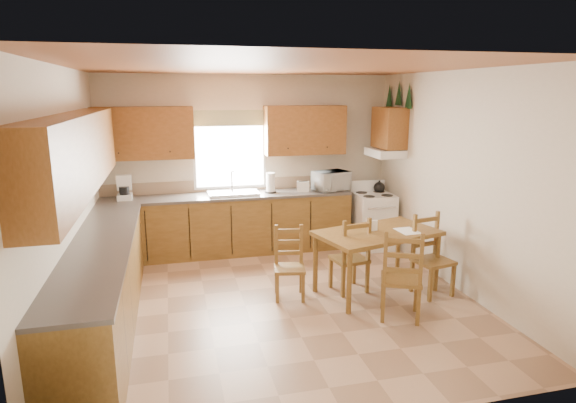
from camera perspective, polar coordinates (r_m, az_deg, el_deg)
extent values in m
plane|color=#A17D5E|center=(5.84, -0.74, -11.79)|extent=(4.50, 4.50, 0.00)
plane|color=brown|center=(5.32, -0.82, 15.69)|extent=(4.50, 4.50, 0.00)
plane|color=beige|center=(5.39, -24.77, 0.01)|extent=(4.50, 4.50, 0.00)
plane|color=beige|center=(6.31, 19.55, 2.20)|extent=(4.50, 4.50, 0.00)
plane|color=beige|center=(7.60, -4.65, 4.60)|extent=(4.50, 4.50, 0.00)
plane|color=beige|center=(3.34, 8.06, -6.29)|extent=(4.50, 4.50, 0.00)
cube|color=brown|center=(7.44, -6.99, -2.79)|extent=(3.75, 0.60, 0.88)
cube|color=brown|center=(5.46, -21.02, -9.51)|extent=(0.60, 3.60, 0.88)
cube|color=#4C4643|center=(7.33, -7.09, 0.67)|extent=(3.75, 0.63, 0.04)
cube|color=#4C4643|center=(5.31, -21.42, -4.91)|extent=(0.63, 3.60, 0.04)
cube|color=#877056|center=(7.59, -7.38, 1.93)|extent=(3.75, 0.01, 0.18)
cube|color=brown|center=(7.29, -16.71, 7.75)|extent=(1.41, 0.33, 0.75)
cube|color=brown|center=(7.57, 2.02, 8.45)|extent=(1.25, 0.33, 0.75)
cube|color=brown|center=(5.13, -23.79, 5.25)|extent=(0.33, 3.60, 0.75)
cube|color=brown|center=(7.59, 11.92, 8.54)|extent=(0.33, 0.62, 0.62)
cube|color=white|center=(7.61, 11.44, 5.69)|extent=(0.44, 0.62, 0.12)
cube|color=white|center=(7.50, -6.91, 5.99)|extent=(1.13, 0.02, 1.18)
cube|color=white|center=(7.50, -6.91, 5.98)|extent=(1.05, 0.01, 1.10)
cube|color=#4B6331|center=(7.43, -6.99, 9.79)|extent=(1.19, 0.01, 0.24)
cube|color=silver|center=(7.33, -6.52, 1.01)|extent=(0.75, 0.45, 0.04)
cone|color=#143418|center=(7.34, 14.13, 12.05)|extent=(0.22, 0.22, 0.36)
cone|color=#143418|center=(7.63, 13.00, 12.42)|extent=(0.22, 0.22, 0.36)
cone|color=#143418|center=(7.92, 11.93, 12.19)|extent=(0.22, 0.22, 0.36)
cube|color=white|center=(7.76, 10.05, -2.35)|extent=(0.60, 0.62, 0.85)
cube|color=white|center=(7.30, -18.84, 1.44)|extent=(0.19, 0.23, 0.32)
cylinder|color=white|center=(7.39, -2.08, 2.23)|extent=(0.14, 0.14, 0.31)
cube|color=white|center=(7.49, 1.80, 1.79)|extent=(0.22, 0.17, 0.16)
imported|color=white|center=(7.61, 5.14, 2.47)|extent=(0.58, 0.49, 0.30)
cube|color=brown|center=(6.10, 10.42, -6.99)|extent=(1.62, 1.18, 0.78)
cube|color=brown|center=(6.04, 7.29, -6.20)|extent=(0.45, 0.44, 0.95)
cube|color=brown|center=(5.43, 13.28, -8.31)|extent=(0.56, 0.55, 1.02)
cube|color=brown|center=(5.79, 0.18, -7.38)|extent=(0.42, 0.41, 0.87)
cube|color=brown|center=(6.14, 16.88, -6.19)|extent=(0.49, 0.47, 0.99)
cube|color=white|center=(6.06, 13.99, -3.40)|extent=(0.25, 0.33, 0.00)
cube|color=white|center=(5.97, 10.10, -2.83)|extent=(0.10, 0.03, 0.13)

